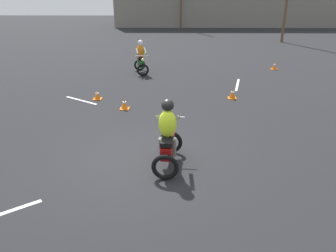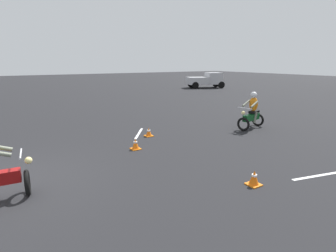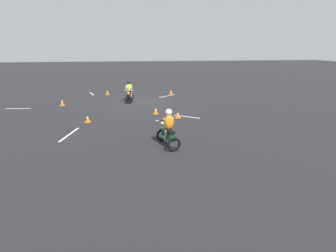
% 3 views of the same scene
% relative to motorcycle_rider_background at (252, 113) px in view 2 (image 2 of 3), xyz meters
% --- Properties ---
extents(ground_plane, '(120.00, 120.00, 0.00)m').
position_rel_motorcycle_rider_background_xyz_m(ground_plane, '(0.86, -9.59, -0.73)').
color(ground_plane, black).
extents(motorcycle_rider_background, '(0.92, 1.56, 1.66)m').
position_rel_motorcycle_rider_background_xyz_m(motorcycle_rider_background, '(0.00, 0.00, 0.00)').
color(motorcycle_rider_background, black).
rests_on(motorcycle_rider_background, ground).
extents(pickup_truck, '(3.25, 4.54, 1.73)m').
position_rel_motorcycle_rider_background_xyz_m(pickup_truck, '(-15.97, 10.58, 0.20)').
color(pickup_truck, black).
rests_on(pickup_truck, ground).
extents(traffic_cone_near_left, '(0.32, 0.32, 0.37)m').
position_rel_motorcycle_rider_background_xyz_m(traffic_cone_near_left, '(-0.06, -5.73, -0.55)').
color(traffic_cone_near_left, orange).
rests_on(traffic_cone_near_left, ground).
extents(traffic_cone_mid_left, '(0.32, 0.32, 0.38)m').
position_rel_motorcycle_rider_background_xyz_m(traffic_cone_mid_left, '(3.95, -4.39, -0.54)').
color(traffic_cone_mid_left, orange).
rests_on(traffic_cone_mid_left, ground).
extents(traffic_cone_far_right, '(0.32, 0.32, 0.35)m').
position_rel_motorcycle_rider_background_xyz_m(traffic_cone_far_right, '(-1.27, -4.58, -0.56)').
color(traffic_cone_far_right, orange).
rests_on(traffic_cone_far_right, ground).
extents(lane_stripe_n, '(0.59, 2.10, 0.01)m').
position_rel_motorcycle_rider_background_xyz_m(lane_stripe_n, '(4.54, -2.28, -0.72)').
color(lane_stripe_n, silver).
rests_on(lane_stripe_n, ground).
extents(lane_stripe_nw, '(1.45, 1.05, 0.01)m').
position_rel_motorcycle_rider_background_xyz_m(lane_stripe_nw, '(-1.87, -4.74, -0.72)').
color(lane_stripe_nw, silver).
rests_on(lane_stripe_nw, ground).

